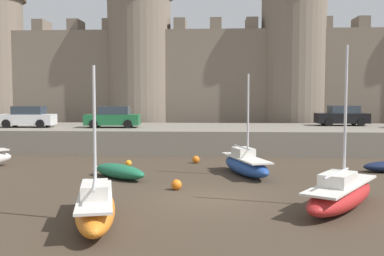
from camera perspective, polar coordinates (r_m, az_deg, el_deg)
ground_plane at (r=17.97m, az=2.48°, el=-8.99°), size 160.00×160.00×0.00m
quay_road at (r=35.06m, az=2.90°, el=-1.20°), size 56.80×10.00×1.68m
castle at (r=44.07m, az=3.01°, el=7.40°), size 51.68×6.88×17.58m
sailboat_midflat_right at (r=23.35m, az=6.81°, el=-4.59°), size 2.81×5.15×5.18m
rowboat_foreground_left at (r=22.52m, az=-9.23°, el=-5.41°), size 3.48×3.19×0.71m
sailboat_midflat_centre at (r=17.13m, az=18.38°, el=-7.94°), size 4.21×5.48×5.88m
sailboat_foreground_centre at (r=14.73m, az=-12.17°, el=-9.72°), size 2.48×5.48×5.03m
mooring_buoy_off_centre at (r=26.24m, az=-8.07°, el=-4.45°), size 0.38×0.38×0.38m
mooring_buoy_near_shore at (r=19.59m, az=-1.98°, el=-7.21°), size 0.46×0.46×0.46m
mooring_buoy_near_channel at (r=27.25m, az=0.49°, el=-4.02°), size 0.45×0.45×0.45m
car_quay_east at (r=38.28m, az=18.54°, el=1.46°), size 4.18×2.04×1.62m
car_quay_centre_east at (r=36.52m, az=-20.14°, el=1.31°), size 4.18×2.04×1.62m
car_quay_west at (r=34.56m, az=-9.99°, el=1.35°), size 4.18×2.04×1.62m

